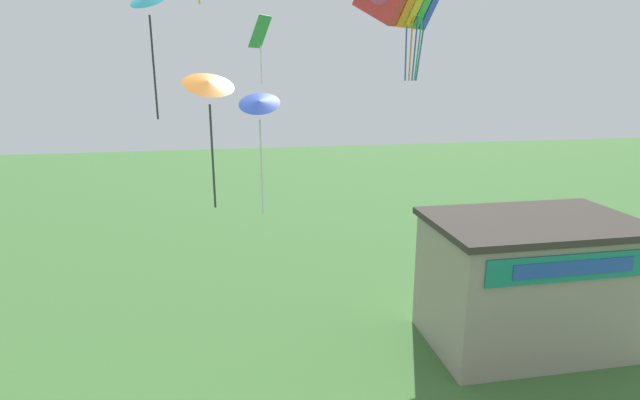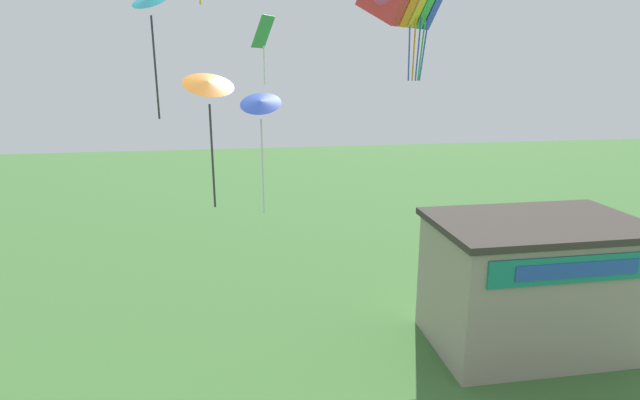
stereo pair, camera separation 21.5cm
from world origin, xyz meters
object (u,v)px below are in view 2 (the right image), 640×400
(kite_green_diamond, at_px, (263,37))
(kite_orange_delta, at_px, (209,87))
(seaside_building, at_px, (532,283))
(kite_cyan_delta, at_px, (150,6))
(kite_blue_delta, at_px, (261,106))

(kite_green_diamond, bearing_deg, kite_orange_delta, -104.27)
(seaside_building, distance_m, kite_green_diamond, 12.84)
(kite_cyan_delta, bearing_deg, kite_orange_delta, -53.84)
(kite_orange_delta, bearing_deg, kite_cyan_delta, 126.16)
(kite_cyan_delta, relative_size, kite_green_diamond, 1.40)
(kite_orange_delta, bearing_deg, seaside_building, 18.35)
(kite_green_diamond, bearing_deg, kite_blue_delta, -95.07)
(kite_orange_delta, bearing_deg, kite_green_diamond, 75.73)
(kite_orange_delta, distance_m, kite_green_diamond, 6.61)
(kite_cyan_delta, bearing_deg, kite_blue_delta, 11.36)
(kite_blue_delta, distance_m, kite_orange_delta, 2.77)
(seaside_building, height_order, kite_orange_delta, kite_orange_delta)
(seaside_building, relative_size, kite_orange_delta, 2.34)
(kite_orange_delta, xyz_separation_m, kite_cyan_delta, (-1.37, 1.88, 1.87))
(seaside_building, distance_m, kite_orange_delta, 13.42)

